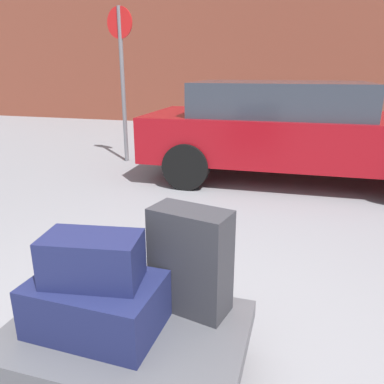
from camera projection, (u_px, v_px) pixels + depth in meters
name	position (u px, v px, depth m)	size (l,w,h in m)	color
ground_plane	(130.00, 380.00, 2.05)	(60.00, 60.00, 0.00)	gray
luggage_cart	(127.00, 338.00, 1.96)	(1.22, 0.83, 0.34)	#4C4C51
suitcase_navy_front_right	(97.00, 304.00, 1.90)	(0.64, 0.43, 0.27)	#191E47
suitcase_charcoal_rear_right	(190.00, 260.00, 2.02)	(0.42, 0.21, 0.57)	#2D2D33
duffel_bag_navy_topmost_pile	(92.00, 259.00, 1.82)	(0.46, 0.25, 0.24)	#191E47
parked_car	(291.00, 129.00, 5.54)	(4.36, 2.04, 1.42)	maroon
bollard_kerb_near	(375.00, 128.00, 8.20)	(0.23, 0.23, 0.74)	#383838
no_parking_sign	(122.00, 70.00, 6.42)	(0.49, 0.12, 2.56)	slate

